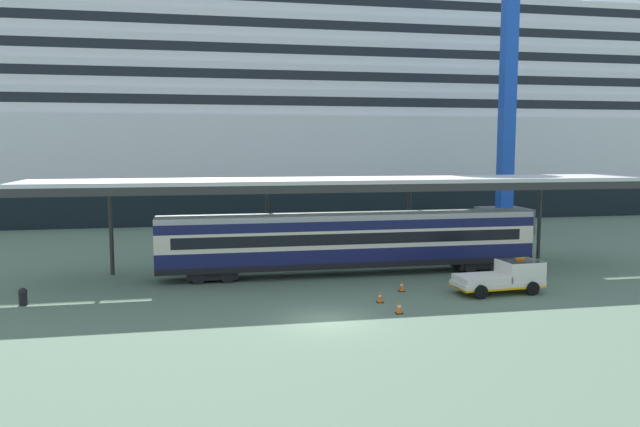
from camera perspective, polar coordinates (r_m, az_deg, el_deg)
name	(u,v)px	position (r m, az deg, el deg)	size (l,w,h in m)	color
ground_plane	(327,321)	(30.83, 0.62, -9.88)	(400.00, 400.00, 0.00)	#567059
cruise_ship	(338,119)	(81.66, 1.64, 8.66)	(126.72, 24.33, 35.12)	black
platform_canopy	(348,182)	(41.31, 2.63, 2.91)	(41.59, 5.63, 6.42)	silver
train_carriage	(349,240)	(41.32, 2.73, -2.47)	(25.18, 2.81, 4.11)	black
service_truck	(506,276)	(37.94, 16.75, -5.54)	(5.34, 2.55, 2.02)	silver
traffic_cone_near	(402,286)	(37.08, 7.55, -6.63)	(0.36, 0.36, 0.69)	black
traffic_cone_mid	(399,307)	(32.29, 7.32, -8.57)	(0.36, 0.36, 0.68)	black
traffic_cone_far	(380,297)	(34.39, 5.56, -7.65)	(0.36, 0.36, 0.66)	black
dockside_crane	(517,56)	(65.23, 17.69, 13.64)	(17.14, 4.40, 54.71)	#595960
quay_bollard	(23,296)	(37.27, -25.72, -6.85)	(0.48, 0.48, 0.96)	black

